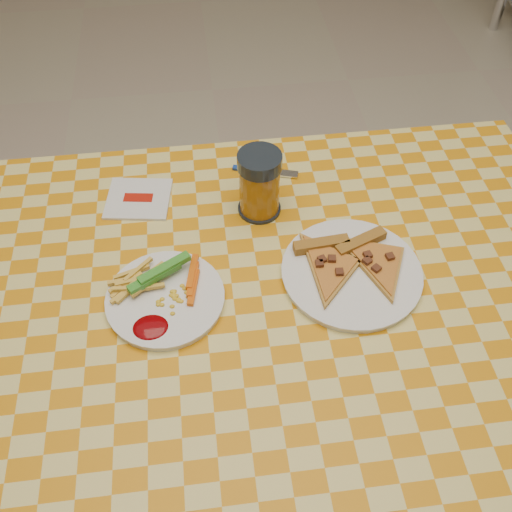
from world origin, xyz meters
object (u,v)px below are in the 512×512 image
object	(u,v)px
table	(261,319)
plate_left	(166,299)
plate_right	(351,273)
drink_glass	(259,184)

from	to	relation	value
table	plate_left	xyz separation A→B (m)	(-0.17, 0.01, 0.08)
table	plate_right	distance (m)	0.19
table	drink_glass	world-z (taller)	drink_glass
plate_left	plate_right	xyz separation A→B (m)	(0.34, 0.02, 0.00)
plate_left	plate_right	bearing A→B (deg)	2.75
table	plate_right	xyz separation A→B (m)	(0.17, 0.03, 0.08)
plate_left	table	bearing A→B (deg)	-3.30
table	plate_right	bearing A→B (deg)	8.78
table	plate_left	distance (m)	0.19
plate_left	drink_glass	xyz separation A→B (m)	(0.20, 0.21, 0.06)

